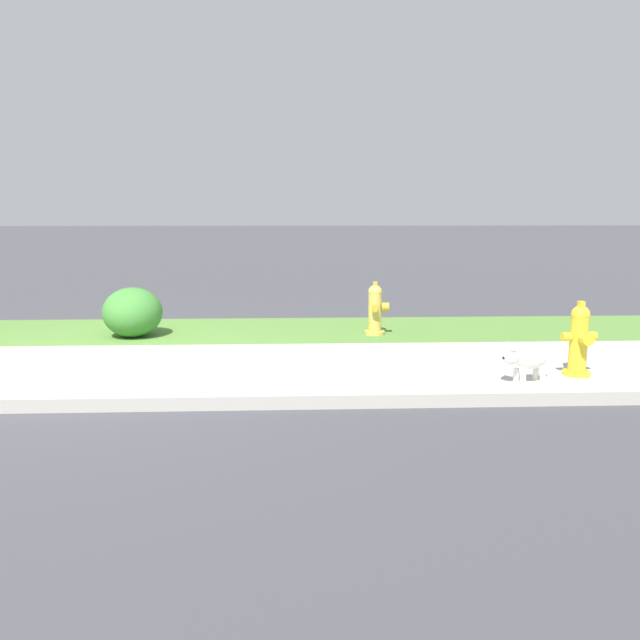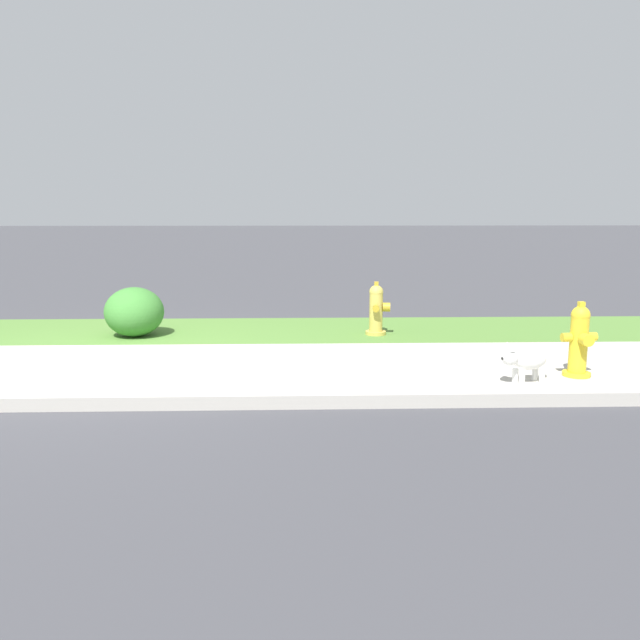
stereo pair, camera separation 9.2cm
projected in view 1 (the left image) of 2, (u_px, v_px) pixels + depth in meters
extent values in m
plane|color=#424247|center=(89.00, 371.00, 6.49)|extent=(120.00, 120.00, 0.00)
cube|color=#BCB7AD|center=(89.00, 371.00, 6.49)|extent=(18.00, 2.42, 0.01)
cube|color=#568438|center=(139.00, 331.00, 8.62)|extent=(18.00, 1.92, 0.01)
cube|color=#BCB7AD|center=(39.00, 404.00, 5.22)|extent=(18.00, 0.16, 0.12)
cylinder|color=gold|center=(374.00, 333.00, 8.40)|extent=(0.28, 0.28, 0.05)
cylinder|color=gold|center=(375.00, 312.00, 8.35)|extent=(0.18, 0.18, 0.53)
sphere|color=gold|center=(375.00, 292.00, 8.30)|extent=(0.19, 0.19, 0.19)
cube|color=#B29323|center=(375.00, 284.00, 8.28)|extent=(0.06, 0.06, 0.06)
cylinder|color=#B29323|center=(375.00, 305.00, 8.47)|extent=(0.10, 0.10, 0.09)
cylinder|color=#B29323|center=(375.00, 308.00, 8.21)|extent=(0.10, 0.10, 0.09)
cylinder|color=#B29323|center=(385.00, 307.00, 8.33)|extent=(0.11, 0.13, 0.12)
cylinder|color=yellow|center=(576.00, 374.00, 6.31)|extent=(0.27, 0.27, 0.05)
cylinder|color=yellow|center=(578.00, 343.00, 6.25)|extent=(0.18, 0.18, 0.58)
sphere|color=yellow|center=(581.00, 315.00, 6.20)|extent=(0.18, 0.18, 0.18)
cube|color=yellow|center=(581.00, 304.00, 6.18)|extent=(0.06, 0.06, 0.06)
cylinder|color=yellow|center=(591.00, 336.00, 6.26)|extent=(0.10, 0.10, 0.09)
cylinder|color=yellow|center=(567.00, 337.00, 6.22)|extent=(0.10, 0.10, 0.09)
cylinder|color=yellow|center=(586.00, 339.00, 6.10)|extent=(0.13, 0.11, 0.12)
ellipsoid|color=white|center=(530.00, 359.00, 6.02)|extent=(0.39, 0.28, 0.20)
sphere|color=white|center=(511.00, 357.00, 5.95)|extent=(0.16, 0.16, 0.16)
sphere|color=black|center=(504.00, 358.00, 5.93)|extent=(0.03, 0.03, 0.03)
cone|color=white|center=(513.00, 347.00, 5.89)|extent=(0.07, 0.07, 0.07)
cone|color=white|center=(508.00, 345.00, 5.97)|extent=(0.07, 0.07, 0.07)
cylinder|color=white|center=(523.00, 378.00, 5.96)|extent=(0.06, 0.06, 0.14)
cylinder|color=white|center=(516.00, 375.00, 6.07)|extent=(0.06, 0.06, 0.14)
cylinder|color=white|center=(543.00, 376.00, 6.03)|extent=(0.06, 0.06, 0.14)
cylinder|color=white|center=(536.00, 373.00, 6.13)|extent=(0.06, 0.06, 0.14)
cylinder|color=white|center=(548.00, 351.00, 6.06)|extent=(0.05, 0.05, 0.11)
ellipsoid|color=#3D7F33|center=(133.00, 312.00, 8.20)|extent=(0.77, 0.77, 0.65)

